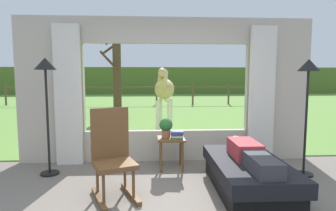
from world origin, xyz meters
TOP-DOWN VIEW (x-y plane):
  - back_wall_with_window at (0.00, 2.26)m, footprint 5.20×0.12m
  - curtain_panel_left at (-1.69, 2.12)m, footprint 0.44×0.10m
  - curtain_panel_right at (1.69, 2.12)m, footprint 0.44×0.10m
  - outdoor_pasture_lawn at (0.00, 13.16)m, footprint 36.00×21.68m
  - distant_hill_ridge at (0.00, 23.00)m, footprint 36.00×2.00m
  - recliner_sofa at (1.00, 0.80)m, footprint 0.92×1.71m
  - reclining_person at (1.00, 0.75)m, footprint 0.35×1.43m
  - rocking_chair at (-0.76, 0.75)m, footprint 0.68×0.80m
  - side_table at (0.05, 1.75)m, footprint 0.44×0.44m
  - potted_plant at (-0.03, 1.81)m, footprint 0.22×0.22m
  - book_stack at (0.14, 1.70)m, footprint 0.22×0.17m
  - floor_lamp_left at (-1.86, 1.61)m, footprint 0.32×0.32m
  - floor_lamp_right at (2.08, 1.34)m, footprint 0.32×0.32m
  - horse at (0.10, 5.26)m, footprint 0.70×1.82m
  - pasture_tree at (-1.61, 8.24)m, footprint 1.31×1.30m
  - pasture_fence_line at (0.00, 12.46)m, footprint 16.10×0.10m

SIDE VIEW (x-z plane):
  - outdoor_pasture_lawn at x=0.00m, z-range 0.00..0.02m
  - recliner_sofa at x=1.00m, z-range 0.01..0.43m
  - side_table at x=0.05m, z-range 0.17..0.69m
  - reclining_person at x=1.00m, z-range 0.41..0.63m
  - rocking_chair at x=-0.76m, z-range -0.01..1.11m
  - book_stack at x=0.14m, z-range 0.52..0.64m
  - potted_plant at x=-0.03m, z-range 0.54..0.86m
  - pasture_fence_line at x=0.00m, z-range 0.19..1.29m
  - horse at x=0.10m, z-range 0.29..2.02m
  - curtain_panel_left at x=-1.69m, z-range 0.00..2.40m
  - curtain_panel_right at x=1.69m, z-range 0.00..2.40m
  - distant_hill_ridge at x=0.00m, z-range 0.00..2.40m
  - back_wall_with_window at x=0.00m, z-range -0.03..2.52m
  - floor_lamp_right at x=2.08m, z-range 0.55..2.33m
  - floor_lamp_left at x=-1.86m, z-range 0.55..2.36m
  - pasture_tree at x=-1.61m, z-range -0.02..3.43m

